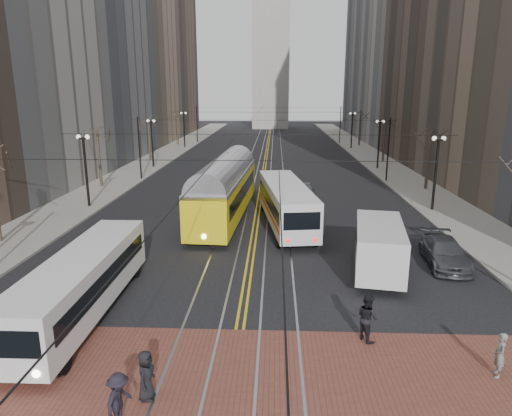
# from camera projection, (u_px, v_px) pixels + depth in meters

# --- Properties ---
(ground) EXTENTS (260.00, 260.00, 0.00)m
(ground) POSITION_uv_depth(u_px,v_px,m) (241.00, 318.00, 18.99)
(ground) COLOR black
(ground) RESTS_ON ground
(sidewalk_left) EXTENTS (5.00, 140.00, 0.15)m
(sidewalk_left) POSITION_uv_depth(u_px,v_px,m) (157.00, 159.00, 63.14)
(sidewalk_left) COLOR gray
(sidewalk_left) RESTS_ON ground
(sidewalk_right) EXTENTS (5.00, 140.00, 0.15)m
(sidewalk_right) POSITION_uv_depth(u_px,v_px,m) (376.00, 160.00, 61.91)
(sidewalk_right) COLOR gray
(sidewalk_right) RESTS_ON ground
(crosswalk_band) EXTENTS (25.00, 6.00, 0.01)m
(crosswalk_band) POSITION_uv_depth(u_px,v_px,m) (233.00, 376.00, 15.12)
(crosswalk_band) COLOR brown
(crosswalk_band) RESTS_ON ground
(streetcar_rails) EXTENTS (4.80, 130.00, 0.02)m
(streetcar_rails) POSITION_uv_depth(u_px,v_px,m) (265.00, 160.00, 62.54)
(streetcar_rails) COLOR gray
(streetcar_rails) RESTS_ON ground
(centre_lines) EXTENTS (0.42, 130.00, 0.01)m
(centre_lines) POSITION_uv_depth(u_px,v_px,m) (265.00, 160.00, 62.54)
(centre_lines) COLOR gold
(centre_lines) RESTS_ON ground
(building_left_mid) EXTENTS (16.00, 20.00, 34.00)m
(building_left_mid) POSITION_uv_depth(u_px,v_px,m) (74.00, 30.00, 60.33)
(building_left_mid) COLOR slate
(building_left_mid) RESTS_ON ground
(building_left_far) EXTENTS (16.00, 20.00, 40.00)m
(building_left_far) POSITION_uv_depth(u_px,v_px,m) (152.00, 39.00, 98.30)
(building_left_far) COLOR brown
(building_left_far) RESTS_ON ground
(building_right_mid) EXTENTS (16.00, 20.00, 34.00)m
(building_right_mid) POSITION_uv_depth(u_px,v_px,m) (466.00, 28.00, 58.24)
(building_right_mid) COLOR brown
(building_right_mid) RESTS_ON ground
(building_right_far) EXTENTS (16.00, 20.00, 40.00)m
(building_right_far) POSITION_uv_depth(u_px,v_px,m) (391.00, 38.00, 96.20)
(building_right_far) COLOR slate
(building_right_far) RESTS_ON ground
(lamp_posts) EXTENTS (27.60, 57.20, 5.60)m
(lamp_posts) POSITION_uv_depth(u_px,v_px,m) (262.00, 156.00, 46.12)
(lamp_posts) COLOR black
(lamp_posts) RESTS_ON ground
(street_trees) EXTENTS (31.68, 53.28, 5.60)m
(street_trees) POSITION_uv_depth(u_px,v_px,m) (264.00, 148.00, 52.41)
(street_trees) COLOR #382D23
(street_trees) RESTS_ON ground
(trolley_wires) EXTENTS (25.96, 120.00, 6.60)m
(trolley_wires) POSITION_uv_depth(u_px,v_px,m) (264.00, 140.00, 51.76)
(trolley_wires) COLOR black
(trolley_wires) RESTS_ON ground
(transit_bus) EXTENTS (2.22, 10.59, 2.65)m
(transit_bus) POSITION_uv_depth(u_px,v_px,m) (83.00, 286.00, 18.94)
(transit_bus) COLOR silver
(transit_bus) RESTS_ON ground
(streetcar) EXTENTS (3.67, 15.04, 3.51)m
(streetcar) POSITION_uv_depth(u_px,v_px,m) (225.00, 195.00, 33.67)
(streetcar) COLOR yellow
(streetcar) RESTS_ON ground
(rear_bus) EXTENTS (4.03, 11.67, 2.98)m
(rear_bus) POSITION_uv_depth(u_px,v_px,m) (286.00, 205.00, 31.55)
(rear_bus) COLOR silver
(rear_bus) RESTS_ON ground
(cargo_van) EXTENTS (3.25, 6.24, 2.63)m
(cargo_van) POSITION_uv_depth(u_px,v_px,m) (379.00, 250.00, 23.23)
(cargo_van) COLOR silver
(cargo_van) RESTS_ON ground
(sedan_grey) EXTENTS (1.76, 4.12, 1.39)m
(sedan_grey) POSITION_uv_depth(u_px,v_px,m) (305.00, 191.00, 39.95)
(sedan_grey) COLOR #46484E
(sedan_grey) RESTS_ON ground
(sedan_parked) EXTENTS (2.43, 5.04, 1.41)m
(sedan_parked) POSITION_uv_depth(u_px,v_px,m) (444.00, 252.00, 24.64)
(sedan_parked) COLOR #43464C
(sedan_parked) RESTS_ON ground
(pedestrian_a) EXTENTS (0.58, 0.82, 1.59)m
(pedestrian_a) POSITION_uv_depth(u_px,v_px,m) (146.00, 375.00, 13.81)
(pedestrian_a) COLOR black
(pedestrian_a) RESTS_ON crosswalk_band
(pedestrian_b) EXTENTS (0.48, 0.63, 1.55)m
(pedestrian_b) POSITION_uv_depth(u_px,v_px,m) (500.00, 355.00, 14.91)
(pedestrian_b) COLOR slate
(pedestrian_b) RESTS_ON crosswalk_band
(pedestrian_c) EXTENTS (1.03, 1.11, 1.82)m
(pedestrian_c) POSITION_uv_depth(u_px,v_px,m) (367.00, 317.00, 17.11)
(pedestrian_c) COLOR black
(pedestrian_c) RESTS_ON crosswalk_band
(pedestrian_d) EXTENTS (0.85, 1.19, 1.67)m
(pedestrian_d) POSITION_uv_depth(u_px,v_px,m) (119.00, 401.00, 12.61)
(pedestrian_d) COLOR black
(pedestrian_d) RESTS_ON crosswalk_band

